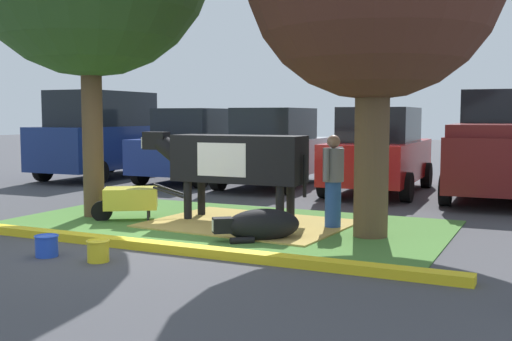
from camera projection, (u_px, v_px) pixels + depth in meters
ground_plane at (136, 243)px, 8.98m from camera, size 80.00×80.00×0.00m
grass_island at (225, 224)px, 10.48m from camera, size 7.30×4.05×0.02m
curb_yellow at (149, 245)px, 8.52m from camera, size 8.50×0.24×0.12m
hay_bedding at (248, 224)px, 10.40m from camera, size 3.36×2.62×0.04m
cow_holstein at (233, 159)px, 10.65m from camera, size 3.14×0.76×1.54m
calf_lying at (261, 225)px, 9.08m from camera, size 1.22×1.07×0.48m
person_handler at (333, 179)px, 9.97m from camera, size 0.34×0.52×1.53m
wheelbarrow at (130, 199)px, 10.81m from camera, size 1.50×1.19×0.63m
bucket_blue at (47, 245)px, 8.11m from camera, size 0.31×0.31×0.28m
bucket_yellow at (98, 250)px, 7.82m from camera, size 0.30×0.30×0.28m
suv_dark_grey at (104, 135)px, 18.18m from camera, size 2.25×4.67×2.52m
sedan_blue at (196, 146)px, 17.29m from camera, size 2.14×4.46×2.02m
hatchback_white at (274, 148)px, 16.05m from camera, size 2.14×4.46×2.02m
sedan_red at (379, 151)px, 14.73m from camera, size 2.14×4.46×2.02m
pickup_truck_maroon at (503, 148)px, 13.85m from camera, size 2.37×5.47×2.42m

